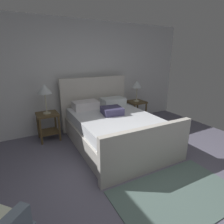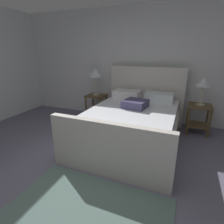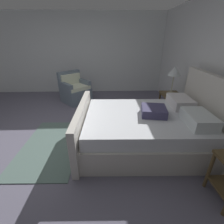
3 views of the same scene
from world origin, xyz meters
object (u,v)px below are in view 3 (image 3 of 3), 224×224
(nightstand_left, at_px, (170,101))
(armchair, at_px, (75,90))
(bed, at_px, (146,127))
(table_lamp_left, at_px, (174,72))

(nightstand_left, relative_size, armchair, 0.59)
(bed, bearing_deg, nightstand_left, 143.94)
(bed, xyz_separation_m, nightstand_left, (-1.15, 0.84, 0.05))
(bed, xyz_separation_m, table_lamp_left, (-1.15, 0.84, 0.76))
(bed, distance_m, nightstand_left, 1.43)
(table_lamp_left, xyz_separation_m, armchair, (-1.11, -2.53, -0.77))
(nightstand_left, relative_size, table_lamp_left, 0.95)
(bed, bearing_deg, armchair, -143.28)
(bed, relative_size, nightstand_left, 3.82)
(table_lamp_left, bearing_deg, bed, -36.06)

